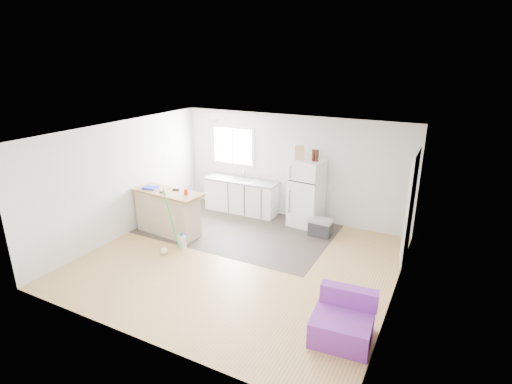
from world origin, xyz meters
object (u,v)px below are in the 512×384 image
mop (166,243)px  red_cup (186,192)px  cooler (320,227)px  purple_seat (343,322)px  bottle_left (314,155)px  refrigerator (306,193)px  cleaner_jug (182,242)px  kitchen_cabinets (242,195)px  bottle_right (317,156)px  peninsula (168,212)px  blue_tray (150,188)px  cardboard_box (299,153)px

mop → red_cup: size_ratio=11.38×
cooler → purple_seat: purple_seat is taller
mop → bottle_left: 3.52m
mop → bottle_left: (2.01, 2.52, 1.40)m
refrigerator → red_cup: bearing=-131.9°
red_cup → cleaner_jug: bearing=-67.9°
cleaner_jug → mop: bearing=-96.6°
cleaner_jug → red_cup: bearing=127.2°
refrigerator → red_cup: (-1.93, -1.78, 0.26)m
kitchen_cabinets → bottle_right: bottle_right is taller
peninsula → cleaner_jug: size_ratio=4.90×
mop → blue_tray: 1.44m
kitchen_cabinets → bottle_left: (1.81, -0.09, 1.22)m
cooler → mop: mop is taller
cardboard_box → bottle_left: size_ratio=1.20×
kitchen_cabinets → blue_tray: bearing=-123.5°
peninsula → kitchen_cabinets: bearing=71.7°
kitchen_cabinets → refrigerator: refrigerator is taller
peninsula → cleaner_jug: bearing=-28.8°
purple_seat → bottle_right: 3.95m
bottle_left → refrigerator: bearing=162.7°
refrigerator → blue_tray: (-2.85, -1.80, 0.22)m
peninsula → mop: 1.02m
red_cup → peninsula: bearing=179.0°
blue_tray → bottle_left: size_ratio=1.20×
cleaner_jug → bottle_right: bottle_right is taller
cooler → blue_tray: bearing=-155.7°
peninsula → red_cup: bearing=3.9°
cooler → cleaner_jug: cooler is taller
red_cup → blue_tray: red_cup is taller
purple_seat → mop: (-3.68, 0.80, -0.00)m
blue_tray → cardboard_box: cardboard_box is taller
kitchen_cabinets → red_cup: size_ratio=15.33×
red_cup → cardboard_box: bearing=44.1°
peninsula → cooler: 3.26m
refrigerator → purple_seat: (1.81, -3.36, -0.52)m
refrigerator → purple_seat: bearing=-56.2°
cooler → purple_seat: (1.32, -2.97, 0.05)m
cleaner_jug → red_cup: red_cup is taller
kitchen_cabinets → refrigerator: size_ratio=1.22×
peninsula → blue_tray: bearing=-170.0°
cardboard_box → peninsula: bearing=-143.4°
bottle_left → bottle_right: bearing=11.2°
red_cup → purple_seat: bearing=-22.9°
blue_tray → bottle_left: 3.53m
purple_seat → mop: 3.77m
blue_tray → bottle_right: (3.06, 1.77, 0.66)m
refrigerator → blue_tray: bearing=-142.2°
kitchen_cabinets → cleaner_jug: (-0.07, -2.28, -0.27)m
cleaner_jug → bottle_left: size_ratio=1.31×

